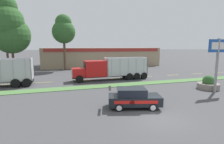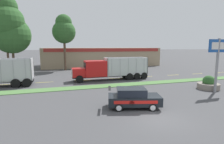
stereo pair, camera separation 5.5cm
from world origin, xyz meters
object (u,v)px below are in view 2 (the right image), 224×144
Objects in this scene: rally_car at (133,98)px; stone_planter at (208,84)px; dump_truck_lead at (105,70)px; store_sign_post at (218,55)px.

stone_planter is at bearing 16.13° from rally_car.
stone_planter is at bearing -41.61° from dump_truck_lead.
dump_truck_lead is 4.68× the size of stone_planter.
store_sign_post is 3.89m from stone_planter.
store_sign_post is at bearing -110.13° from stone_planter.
store_sign_post reaches higher than rally_car.
rally_car is (-0.89, -12.50, -0.74)m from dump_truck_lead.
dump_truck_lead reaches higher than rally_car.
rally_car is 11.76m from stone_planter.
rally_car reaches higher than stone_planter.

